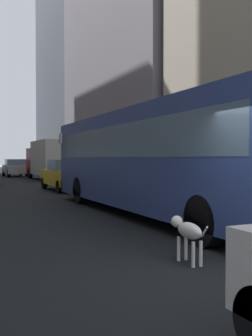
{
  "coord_description": "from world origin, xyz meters",
  "views": [
    {
      "loc": [
        -4.33,
        -4.29,
        1.69
      ],
      "look_at": [
        0.48,
        6.28,
        1.4
      ],
      "focal_mm": 41.38,
      "sensor_mm": 36.0,
      "label": 1
    }
  ],
  "objects_px": {
    "car_yellow_taxi": "(66,175)",
    "pedestrian_with_handbag": "(248,177)",
    "transit_bus": "(153,155)",
    "car_silver_sedan": "(15,168)",
    "box_truck": "(50,159)",
    "dalmatian_dog": "(187,231)"
  },
  "relations": [
    {
      "from": "pedestrian_with_handbag",
      "to": "car_yellow_taxi",
      "type": "bearing_deg",
      "value": 115.29
    },
    {
      "from": "dalmatian_dog",
      "to": "pedestrian_with_handbag",
      "type": "xyz_separation_m",
      "value": [
        6.29,
        5.59,
        0.5
      ]
    },
    {
      "from": "car_silver_sedan",
      "to": "pedestrian_with_handbag",
      "type": "xyz_separation_m",
      "value": [
        4.24,
        -26.5,
        0.19
      ]
    },
    {
      "from": "car_silver_sedan",
      "to": "transit_bus",
      "type": "bearing_deg",
      "value": -90.0
    },
    {
      "from": "car_silver_sedan",
      "to": "car_yellow_taxi",
      "type": "distance_m",
      "value": 17.53
    },
    {
      "from": "car_silver_sedan",
      "to": "car_yellow_taxi",
      "type": "xyz_separation_m",
      "value": [
        0.0,
        -17.53,
        -0.0
      ]
    },
    {
      "from": "transit_bus",
      "to": "box_truck",
      "type": "height_order",
      "value": "same"
    },
    {
      "from": "car_silver_sedan",
      "to": "dalmatian_dog",
      "type": "distance_m",
      "value": 32.16
    },
    {
      "from": "transit_bus",
      "to": "car_silver_sedan",
      "type": "height_order",
      "value": "transit_bus"
    },
    {
      "from": "car_yellow_taxi",
      "to": "car_silver_sedan",
      "type": "bearing_deg",
      "value": 90.0
    },
    {
      "from": "box_truck",
      "to": "car_silver_sedan",
      "type": "bearing_deg",
      "value": 102.47
    },
    {
      "from": "transit_bus",
      "to": "dalmatian_dog",
      "type": "xyz_separation_m",
      "value": [
        -2.05,
        -4.97,
        -1.26
      ]
    },
    {
      "from": "dalmatian_dog",
      "to": "pedestrian_with_handbag",
      "type": "height_order",
      "value": "pedestrian_with_handbag"
    },
    {
      "from": "car_yellow_taxi",
      "to": "box_truck",
      "type": "distance_m",
      "value": 10.46
    },
    {
      "from": "transit_bus",
      "to": "car_silver_sedan",
      "type": "xyz_separation_m",
      "value": [
        0.0,
        27.13,
        -0.95
      ]
    },
    {
      "from": "car_yellow_taxi",
      "to": "pedestrian_with_handbag",
      "type": "xyz_separation_m",
      "value": [
        4.24,
        -8.97,
        0.19
      ]
    },
    {
      "from": "box_truck",
      "to": "transit_bus",
      "type": "bearing_deg",
      "value": -94.6
    },
    {
      "from": "transit_bus",
      "to": "pedestrian_with_handbag",
      "type": "distance_m",
      "value": 4.35
    },
    {
      "from": "car_yellow_taxi",
      "to": "box_truck",
      "type": "relative_size",
      "value": 0.55
    },
    {
      "from": "transit_bus",
      "to": "pedestrian_with_handbag",
      "type": "xyz_separation_m",
      "value": [
        4.24,
        0.62,
        -0.76
      ]
    },
    {
      "from": "transit_bus",
      "to": "car_yellow_taxi",
      "type": "distance_m",
      "value": 9.64
    },
    {
      "from": "car_yellow_taxi",
      "to": "pedestrian_with_handbag",
      "type": "bearing_deg",
      "value": -64.71
    }
  ]
}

